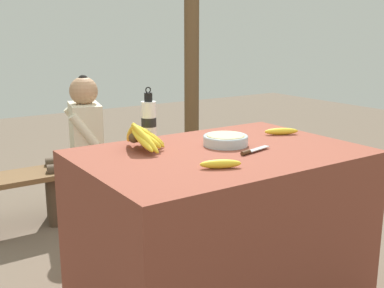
{
  "coord_description": "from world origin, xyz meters",
  "views": [
    {
      "loc": [
        -1.32,
        -1.73,
        1.34
      ],
      "look_at": [
        -0.13,
        0.05,
        0.83
      ],
      "focal_mm": 45.0,
      "sensor_mm": 36.0,
      "label": 1
    }
  ],
  "objects": [
    {
      "name": "banana_bunch_ripe",
      "position": [
        -0.3,
        0.22,
        0.86
      ],
      "size": [
        0.2,
        0.31,
        0.15
      ],
      "color": "#4C381E",
      "rests_on": "market_counter"
    },
    {
      "name": "loose_banana_side",
      "position": [
        0.48,
        0.1,
        0.81
      ],
      "size": [
        0.18,
        0.12,
        0.04
      ],
      "rotation": [
        0.0,
        0.0,
        -0.46
      ],
      "color": "yellow",
      "rests_on": "market_counter"
    },
    {
      "name": "water_bottle",
      "position": [
        -0.19,
        0.35,
        0.9
      ],
      "size": [
        0.08,
        0.08,
        0.28
      ],
      "color": "white",
      "rests_on": "market_counter"
    },
    {
      "name": "wooden_bench",
      "position": [
        0.03,
        1.49,
        0.33
      ],
      "size": [
        1.82,
        0.32,
        0.39
      ],
      "color": "brown",
      "rests_on": "ground_plane"
    },
    {
      "name": "support_post_far",
      "position": [
        1.07,
        1.84,
        1.22
      ],
      "size": [
        0.13,
        0.13,
        2.43
      ],
      "color": "brown",
      "rests_on": "ground_plane"
    },
    {
      "name": "serving_bowl",
      "position": [
        0.09,
        0.08,
        0.82
      ],
      "size": [
        0.22,
        0.22,
        0.05
      ],
      "color": "silver",
      "rests_on": "market_counter"
    },
    {
      "name": "market_counter",
      "position": [
        0.0,
        0.0,
        0.4
      ],
      "size": [
        1.3,
        0.89,
        0.79
      ],
      "color": "brown",
      "rests_on": "ground_plane"
    },
    {
      "name": "knife",
      "position": [
        0.09,
        -0.11,
        0.8
      ],
      "size": [
        0.2,
        0.07,
        0.02
      ],
      "rotation": [
        0.0,
        0.0,
        0.24
      ],
      "color": "#BCBCC1",
      "rests_on": "market_counter"
    },
    {
      "name": "banana_bunch_green",
      "position": [
        0.56,
        1.49,
        0.45
      ],
      "size": [
        0.17,
        0.29,
        0.13
      ],
      "color": "#4C381E",
      "rests_on": "wooden_bench"
    },
    {
      "name": "seated_vendor",
      "position": [
        -0.13,
        1.47,
        0.6
      ],
      "size": [
        0.45,
        0.42,
        1.04
      ],
      "rotation": [
        0.0,
        0.0,
        2.89
      ],
      "color": "#473828",
      "rests_on": "ground_plane"
    },
    {
      "name": "loose_banana_front",
      "position": [
        -0.18,
        -0.23,
        0.81
      ],
      "size": [
        0.17,
        0.11,
        0.04
      ],
      "rotation": [
        0.0,
        0.0,
        -0.46
      ],
      "color": "yellow",
      "rests_on": "market_counter"
    }
  ]
}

